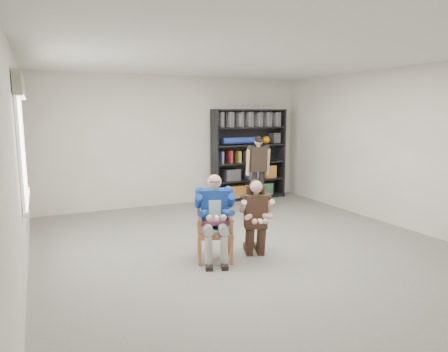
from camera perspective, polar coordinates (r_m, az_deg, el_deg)
name	(u,v)px	position (r m, az deg, el deg)	size (l,w,h in m)	color
room_shell	(255,157)	(5.67, 4.41, 2.77)	(6.00, 7.00, 2.80)	beige
floor	(254,251)	(5.99, 4.25, -10.67)	(6.00, 7.00, 0.01)	slate
window_left	(23,142)	(5.92, -26.77, 4.33)	(0.16, 2.00, 1.75)	white
armchair	(215,227)	(5.52, -1.33, -7.33)	(0.54, 0.52, 0.92)	brown
seated_man	(215,217)	(5.48, -1.34, -5.94)	(0.52, 0.72, 1.20)	navy
kneeling_woman	(256,218)	(5.65, 4.58, -6.06)	(0.46, 0.74, 1.10)	#312318
bookshelf	(249,154)	(9.38, 3.56, 3.09)	(1.80, 0.38, 2.10)	black
standing_man	(258,173)	(8.35, 4.89, 0.45)	(0.48, 0.27, 1.55)	black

